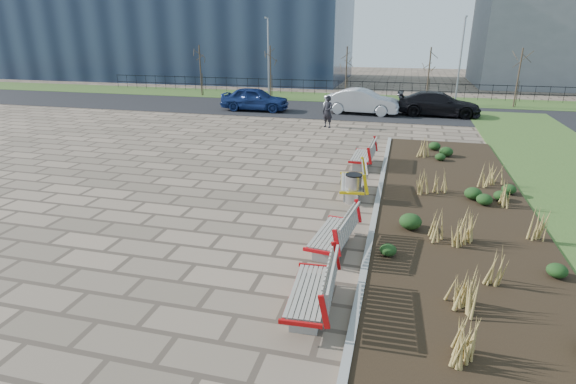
% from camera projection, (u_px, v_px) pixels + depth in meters
% --- Properties ---
extents(ground, '(120.00, 120.00, 0.00)m').
position_uv_depth(ground, '(195.00, 264.00, 10.63)').
color(ground, '#7E6A57').
rests_on(ground, ground).
extents(planting_bed, '(4.50, 18.00, 0.10)m').
position_uv_depth(planting_bed, '(455.00, 210.00, 13.69)').
color(planting_bed, black).
rests_on(planting_bed, ground).
extents(planting_curb, '(0.16, 18.00, 0.15)m').
position_uv_depth(planting_curb, '(377.00, 202.00, 14.23)').
color(planting_curb, gray).
rests_on(planting_curb, ground).
extents(grass_verge_far, '(80.00, 5.00, 0.04)m').
position_uv_depth(grass_verge_far, '(347.00, 98.00, 36.10)').
color(grass_verge_far, '#33511E').
rests_on(grass_verge_far, ground).
extents(road, '(80.00, 7.00, 0.02)m').
position_uv_depth(road, '(336.00, 110.00, 30.65)').
color(road, black).
rests_on(road, ground).
extents(bench_a, '(1.01, 2.15, 1.00)m').
position_uv_depth(bench_a, '(309.00, 288.00, 8.71)').
color(bench_a, '#B20B0D').
rests_on(bench_a, ground).
extents(bench_b, '(1.16, 2.20, 1.00)m').
position_uv_depth(bench_b, '(332.00, 231.00, 11.18)').
color(bench_b, red).
rests_on(bench_b, ground).
extents(bench_c, '(1.16, 2.20, 1.00)m').
position_uv_depth(bench_c, '(352.00, 180.00, 14.93)').
color(bench_c, gold).
rests_on(bench_c, ground).
extents(bench_d, '(0.98, 2.13, 1.00)m').
position_uv_depth(bench_d, '(362.00, 154.00, 18.09)').
color(bench_d, '#B00B0E').
rests_on(bench_d, ground).
extents(litter_bin, '(0.50, 0.50, 0.93)m').
position_uv_depth(litter_bin, '(353.00, 189.00, 14.25)').
color(litter_bin, '#B2B2B7').
rests_on(litter_bin, ground).
extents(pedestrian, '(0.76, 0.66, 1.77)m').
position_uv_depth(pedestrian, '(328.00, 112.00, 25.13)').
color(pedestrian, black).
rests_on(pedestrian, ground).
extents(car_blue, '(4.59, 1.90, 1.55)m').
position_uv_depth(car_blue, '(255.00, 99.00, 30.36)').
color(car_blue, navy).
rests_on(car_blue, road).
extents(car_silver, '(4.91, 2.08, 1.57)m').
position_uv_depth(car_silver, '(362.00, 102.00, 29.16)').
color(car_silver, '#A2A4A9').
rests_on(car_silver, road).
extents(car_black, '(5.19, 2.22, 1.49)m').
position_uv_depth(car_black, '(438.00, 104.00, 28.50)').
color(car_black, black).
rests_on(car_black, road).
extents(tree_a, '(1.40, 1.40, 4.00)m').
position_uv_depth(tree_a, '(201.00, 70.00, 36.87)').
color(tree_a, '#4C3D2D').
rests_on(tree_a, grass_verge_far).
extents(tree_b, '(1.40, 1.40, 4.00)m').
position_uv_depth(tree_b, '(270.00, 72.00, 35.46)').
color(tree_b, '#4C3D2D').
rests_on(tree_b, grass_verge_far).
extents(tree_c, '(1.40, 1.40, 4.00)m').
position_uv_depth(tree_c, '(346.00, 74.00, 34.05)').
color(tree_c, '#4C3D2D').
rests_on(tree_c, grass_verge_far).
extents(tree_d, '(1.40, 1.40, 4.00)m').
position_uv_depth(tree_d, '(428.00, 76.00, 32.64)').
color(tree_d, '#4C3D2D').
rests_on(tree_d, grass_verge_far).
extents(tree_e, '(1.40, 1.40, 4.00)m').
position_uv_depth(tree_e, '(518.00, 78.00, 31.23)').
color(tree_e, '#4C3D2D').
rests_on(tree_e, grass_verge_far).
extents(lamp_west, '(0.24, 0.60, 6.00)m').
position_uv_depth(lamp_west, '(268.00, 59.00, 34.66)').
color(lamp_west, gray).
rests_on(lamp_west, grass_verge_far).
extents(lamp_east, '(0.24, 0.60, 6.00)m').
position_uv_depth(lamp_east, '(460.00, 63.00, 31.37)').
color(lamp_east, gray).
rests_on(lamp_east, grass_verge_far).
extents(railing_fence, '(44.00, 0.10, 1.20)m').
position_uv_depth(railing_fence, '(350.00, 88.00, 37.26)').
color(railing_fence, black).
rests_on(railing_fence, grass_verge_far).
extents(building_glass, '(40.00, 14.00, 15.00)m').
position_uv_depth(building_glass, '(166.00, 7.00, 49.63)').
color(building_glass, '#192338').
rests_on(building_glass, ground).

